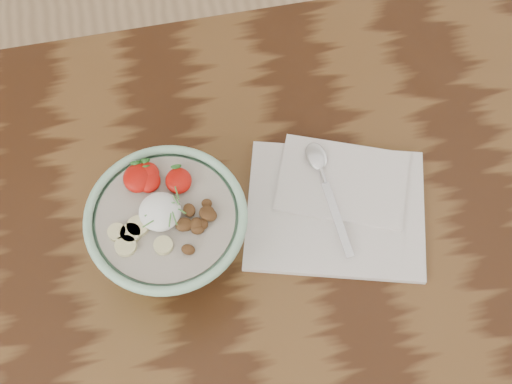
{
  "coord_description": "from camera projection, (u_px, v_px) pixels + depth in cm",
  "views": [
    {
      "loc": [
        -19.0,
        -31.32,
        164.42
      ],
      "look_at": [
        -11.32,
        6.85,
        86.8
      ],
      "focal_mm": 50.0,
      "sensor_mm": 36.0,
      "label": 1
    }
  ],
  "objects": [
    {
      "name": "table",
      "position": [
        341.0,
        284.0,
        1.04
      ],
      "size": [
        160.0,
        90.0,
        75.0
      ],
      "color": "#351C0D",
      "rests_on": "ground"
    },
    {
      "name": "breakfast_bowl",
      "position": [
        169.0,
        230.0,
        0.9
      ],
      "size": [
        20.02,
        20.02,
        13.21
      ],
      "rotation": [
        0.0,
        0.0,
        0.3
      ],
      "color": "#97CCA7",
      "rests_on": "table"
    },
    {
      "name": "spoon",
      "position": [
        321.0,
        172.0,
        0.99
      ],
      "size": [
        3.28,
        18.03,
        0.94
      ],
      "rotation": [
        0.0,
        0.0,
        0.06
      ],
      "color": "silver",
      "rests_on": "napkin"
    },
    {
      "name": "napkin",
      "position": [
        337.0,
        204.0,
        0.99
      ],
      "size": [
        28.69,
        25.46,
        1.49
      ],
      "rotation": [
        0.0,
        0.0,
        -0.27
      ],
      "color": "silver",
      "rests_on": "table"
    }
  ]
}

